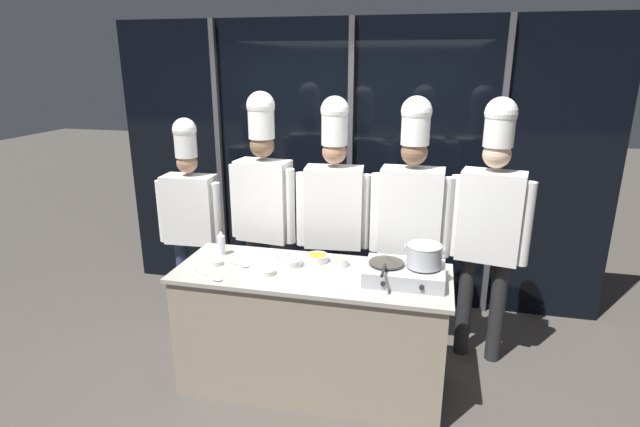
{
  "coord_description": "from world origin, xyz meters",
  "views": [
    {
      "loc": [
        0.79,
        -3.11,
        2.33
      ],
      "look_at": [
        0.0,
        0.25,
        1.26
      ],
      "focal_mm": 28.0,
      "sensor_mm": 36.0,
      "label": 1
    }
  ],
  "objects_px": {
    "prep_bowl_bean_sprouts": "(216,262)",
    "chef_pastry": "(411,211)",
    "portable_stove": "(404,273)",
    "prep_bowl_carrots": "(317,257)",
    "prep_bowl_mushrooms": "(341,262)",
    "serving_spoon_slotted": "(214,278)",
    "prep_bowl_noodles": "(278,256)",
    "prep_bowl_shrimp": "(267,271)",
    "serving_spoon_solid": "(242,265)",
    "chef_head": "(191,210)",
    "frying_pan": "(387,260)",
    "squeeze_bottle_clear": "(221,243)",
    "prep_bowl_rice": "(291,261)",
    "chef_apprentice": "(490,215)",
    "stock_pot": "(424,255)",
    "chef_line": "(334,206)",
    "chef_sous": "(264,198)"
  },
  "relations": [
    {
      "from": "prep_bowl_bean_sprouts",
      "to": "serving_spoon_slotted",
      "type": "bearing_deg",
      "value": -69.13
    },
    {
      "from": "prep_bowl_carrots",
      "to": "chef_apprentice",
      "type": "bearing_deg",
      "value": 21.43
    },
    {
      "from": "prep_bowl_carrots",
      "to": "prep_bowl_noodles",
      "type": "bearing_deg",
      "value": -175.35
    },
    {
      "from": "serving_spoon_slotted",
      "to": "chef_sous",
      "type": "bearing_deg",
      "value": 88.82
    },
    {
      "from": "chef_pastry",
      "to": "squeeze_bottle_clear",
      "type": "bearing_deg",
      "value": 22.6
    },
    {
      "from": "frying_pan",
      "to": "chef_sous",
      "type": "relative_size",
      "value": 0.2
    },
    {
      "from": "prep_bowl_bean_sprouts",
      "to": "prep_bowl_mushrooms",
      "type": "bearing_deg",
      "value": 12.07
    },
    {
      "from": "frying_pan",
      "to": "prep_bowl_carrots",
      "type": "height_order",
      "value": "frying_pan"
    },
    {
      "from": "prep_bowl_bean_sprouts",
      "to": "serving_spoon_solid",
      "type": "relative_size",
      "value": 0.47
    },
    {
      "from": "serving_spoon_solid",
      "to": "stock_pot",
      "type": "bearing_deg",
      "value": 1.11
    },
    {
      "from": "chef_head",
      "to": "squeeze_bottle_clear",
      "type": "bearing_deg",
      "value": 130.5
    },
    {
      "from": "prep_bowl_shrimp",
      "to": "chef_apprentice",
      "type": "height_order",
      "value": "chef_apprentice"
    },
    {
      "from": "prep_bowl_carrots",
      "to": "stock_pot",
      "type": "bearing_deg",
      "value": -13.4
    },
    {
      "from": "serving_spoon_slotted",
      "to": "squeeze_bottle_clear",
      "type": "bearing_deg",
      "value": 106.55
    },
    {
      "from": "prep_bowl_noodles",
      "to": "squeeze_bottle_clear",
      "type": "bearing_deg",
      "value": -178.66
    },
    {
      "from": "serving_spoon_slotted",
      "to": "chef_sous",
      "type": "xyz_separation_m",
      "value": [
        0.02,
        0.99,
        0.3
      ]
    },
    {
      "from": "prep_bowl_bean_sprouts",
      "to": "chef_pastry",
      "type": "height_order",
      "value": "chef_pastry"
    },
    {
      "from": "prep_bowl_shrimp",
      "to": "serving_spoon_slotted",
      "type": "height_order",
      "value": "prep_bowl_shrimp"
    },
    {
      "from": "frying_pan",
      "to": "prep_bowl_shrimp",
      "type": "height_order",
      "value": "frying_pan"
    },
    {
      "from": "frying_pan",
      "to": "stock_pot",
      "type": "height_order",
      "value": "stock_pot"
    },
    {
      "from": "chef_line",
      "to": "prep_bowl_rice",
      "type": "bearing_deg",
      "value": 70.58
    },
    {
      "from": "serving_spoon_solid",
      "to": "chef_line",
      "type": "bearing_deg",
      "value": 56.48
    },
    {
      "from": "prep_bowl_noodles",
      "to": "chef_line",
      "type": "xyz_separation_m",
      "value": [
        0.3,
        0.59,
        0.24
      ]
    },
    {
      "from": "prep_bowl_rice",
      "to": "chef_apprentice",
      "type": "distance_m",
      "value": 1.54
    },
    {
      "from": "prep_bowl_bean_sprouts",
      "to": "chef_head",
      "type": "bearing_deg",
      "value": 126.91
    },
    {
      "from": "stock_pot",
      "to": "chef_sous",
      "type": "xyz_separation_m",
      "value": [
        -1.36,
        0.72,
        0.11
      ]
    },
    {
      "from": "prep_bowl_carrots",
      "to": "chef_pastry",
      "type": "height_order",
      "value": "chef_pastry"
    },
    {
      "from": "chef_apprentice",
      "to": "chef_head",
      "type": "bearing_deg",
      "value": 9.18
    },
    {
      "from": "chef_line",
      "to": "prep_bowl_bean_sprouts",
      "type": "bearing_deg",
      "value": 43.06
    },
    {
      "from": "portable_stove",
      "to": "serving_spoon_slotted",
      "type": "height_order",
      "value": "portable_stove"
    },
    {
      "from": "portable_stove",
      "to": "chef_pastry",
      "type": "height_order",
      "value": "chef_pastry"
    },
    {
      "from": "serving_spoon_solid",
      "to": "chef_head",
      "type": "xyz_separation_m",
      "value": [
        -0.78,
        0.77,
        0.13
      ]
    },
    {
      "from": "serving_spoon_solid",
      "to": "chef_head",
      "type": "distance_m",
      "value": 1.1
    },
    {
      "from": "portable_stove",
      "to": "squeeze_bottle_clear",
      "type": "relative_size",
      "value": 2.75
    },
    {
      "from": "squeeze_bottle_clear",
      "to": "serving_spoon_solid",
      "type": "distance_m",
      "value": 0.3
    },
    {
      "from": "squeeze_bottle_clear",
      "to": "prep_bowl_bean_sprouts",
      "type": "xyz_separation_m",
      "value": [
        0.04,
        -0.19,
        -0.07
      ]
    },
    {
      "from": "portable_stove",
      "to": "prep_bowl_carrots",
      "type": "relative_size",
      "value": 3.22
    },
    {
      "from": "prep_bowl_mushrooms",
      "to": "serving_spoon_slotted",
      "type": "relative_size",
      "value": 0.37
    },
    {
      "from": "prep_bowl_mushrooms",
      "to": "chef_head",
      "type": "bearing_deg",
      "value": 157.97
    },
    {
      "from": "chef_head",
      "to": "chef_apprentice",
      "type": "xyz_separation_m",
      "value": [
        2.52,
        -0.08,
        0.16
      ]
    },
    {
      "from": "chef_head",
      "to": "serving_spoon_solid",
      "type": "bearing_deg",
      "value": 133.05
    },
    {
      "from": "serving_spoon_slotted",
      "to": "chef_apprentice",
      "type": "xyz_separation_m",
      "value": [
        1.84,
        0.93,
        0.29
      ]
    },
    {
      "from": "squeeze_bottle_clear",
      "to": "prep_bowl_mushrooms",
      "type": "bearing_deg",
      "value": -0.32
    },
    {
      "from": "prep_bowl_rice",
      "to": "frying_pan",
      "type": "bearing_deg",
      "value": -6.16
    },
    {
      "from": "frying_pan",
      "to": "squeeze_bottle_clear",
      "type": "relative_size",
      "value": 2.2
    },
    {
      "from": "chef_pastry",
      "to": "prep_bowl_bean_sprouts",
      "type": "bearing_deg",
      "value": 29.98
    },
    {
      "from": "frying_pan",
      "to": "prep_bowl_noodles",
      "type": "height_order",
      "value": "frying_pan"
    },
    {
      "from": "chef_apprentice",
      "to": "prep_bowl_bean_sprouts",
      "type": "bearing_deg",
      "value": 31.17
    },
    {
      "from": "chef_apprentice",
      "to": "stock_pot",
      "type": "bearing_deg",
      "value": 66.14
    },
    {
      "from": "prep_bowl_noodles",
      "to": "chef_line",
      "type": "bearing_deg",
      "value": 63.31
    }
  ]
}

